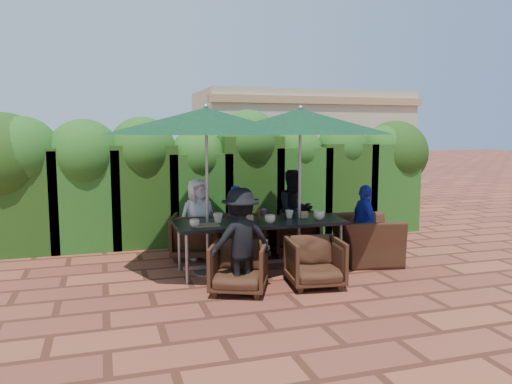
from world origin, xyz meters
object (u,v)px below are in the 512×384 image
object	(u,v)px
chair_near_right	(315,260)
chair_end_right	(365,232)
umbrella_right	(300,122)
chair_far_right	(290,229)
chair_far_mid	(239,231)
umbrella_left	(206,121)
dining_table	(260,226)
chair_near_left	(239,265)
chair_far_left	(196,234)

from	to	relation	value
chair_near_right	chair_end_right	xyz separation A→B (m)	(1.28, 0.94, 0.12)
umbrella_right	chair_near_right	bearing A→B (deg)	-100.05
chair_near_right	chair_far_right	bearing A→B (deg)	86.13
chair_far_mid	chair_end_right	world-z (taller)	chair_end_right
umbrella_left	chair_near_right	world-z (taller)	umbrella_left
umbrella_right	chair_far_right	size ratio (longest dim) A/B	3.41
dining_table	chair_far_right	xyz separation A→B (m)	(0.83, 0.90, -0.27)
chair_far_mid	chair_end_right	size ratio (longest dim) A/B	0.79
dining_table	chair_near_right	xyz separation A→B (m)	(0.47, -0.96, -0.31)
chair_far_right	chair_end_right	distance (m)	1.30
dining_table	chair_near_left	xyz separation A→B (m)	(-0.58, -0.91, -0.32)
chair_far_left	chair_far_right	distance (m)	1.61
umbrella_left	chair_far_mid	size ratio (longest dim) A/B	3.33
chair_far_mid	chair_near_right	bearing A→B (deg)	117.67
chair_far_left	umbrella_left	bearing A→B (deg)	105.78
umbrella_left	chair_near_left	world-z (taller)	umbrella_left
dining_table	umbrella_left	bearing A→B (deg)	174.60
chair_far_right	chair_near_right	world-z (taller)	chair_far_right
chair_near_right	umbrella_left	bearing A→B (deg)	147.47
dining_table	chair_end_right	world-z (taller)	chair_end_right
umbrella_left	umbrella_right	xyz separation A→B (m)	(1.43, -0.03, -0.00)
chair_far_right	chair_near_left	xyz separation A→B (m)	(-1.41, -1.81, -0.05)
chair_far_left	chair_near_right	xyz separation A→B (m)	(1.25, -1.98, -0.04)
umbrella_right	chair_far_mid	xyz separation A→B (m)	(-0.74, 0.83, -1.78)
chair_near_right	chair_end_right	distance (m)	1.59
chair_far_right	chair_near_left	bearing A→B (deg)	50.90
chair_far_right	chair_near_right	size ratio (longest dim) A/B	1.13
chair_far_left	chair_end_right	distance (m)	2.73
dining_table	chair_far_left	distance (m)	1.31
umbrella_left	chair_end_right	world-z (taller)	umbrella_left
chair_far_left	chair_near_right	size ratio (longest dim) A/B	1.11
umbrella_left	chair_near_left	distance (m)	2.11
dining_table	umbrella_left	distance (m)	1.73
umbrella_left	chair_near_left	size ratio (longest dim) A/B	4.01
umbrella_right	chair_near_right	xyz separation A→B (m)	(-0.18, -1.00, -1.85)
umbrella_left	chair_near_left	xyz separation A→B (m)	(0.20, -0.98, -1.85)
umbrella_left	umbrella_right	size ratio (longest dim) A/B	1.03
chair_far_mid	chair_end_right	bearing A→B (deg)	164.77
chair_far_right	umbrella_right	bearing A→B (deg)	76.74
dining_table	chair_end_right	xyz separation A→B (m)	(1.74, -0.02, -0.19)
chair_far_mid	umbrella_right	bearing A→B (deg)	142.34
chair_far_right	umbrella_left	bearing A→B (deg)	26.01
umbrella_left	chair_far_right	world-z (taller)	umbrella_left
umbrella_right	chair_end_right	distance (m)	2.05
chair_end_right	dining_table	bearing A→B (deg)	100.25
umbrella_right	chair_far_left	size ratio (longest dim) A/B	3.48
dining_table	umbrella_right	xyz separation A→B (m)	(0.64, 0.04, 1.54)
chair_far_mid	chair_end_right	distance (m)	2.04
umbrella_right	chair_near_right	distance (m)	2.11
dining_table	chair_near_left	bearing A→B (deg)	-122.64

